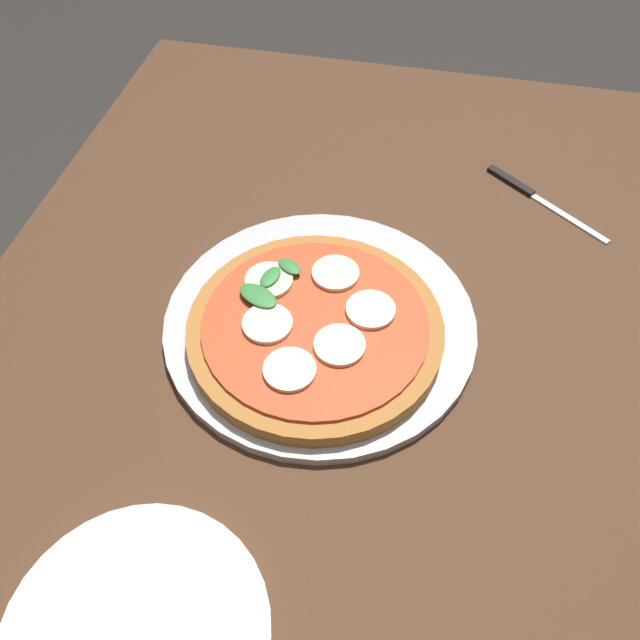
{
  "coord_description": "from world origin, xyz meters",
  "views": [
    {
      "loc": [
        0.4,
        0.05,
        1.33
      ],
      "look_at": [
        -0.05,
        -0.05,
        0.76
      ],
      "focal_mm": 37.33,
      "sensor_mm": 36.0,
      "label": 1
    }
  ],
  "objects": [
    {
      "name": "pizza",
      "position": [
        -0.03,
        -0.05,
        0.78
      ],
      "size": [
        0.27,
        0.27,
        0.03
      ],
      "color": "#B27033",
      "rests_on": "serving_tray"
    },
    {
      "name": "dining_table",
      "position": [
        0.0,
        0.0,
        0.64
      ],
      "size": [
        1.22,
        0.9,
        0.75
      ],
      "color": "#4C301E",
      "rests_on": "ground_plane"
    },
    {
      "name": "serving_tray",
      "position": [
        -0.05,
        -0.05,
        0.76
      ],
      "size": [
        0.34,
        0.34,
        0.01
      ],
      "primitive_type": "cylinder",
      "color": "silver",
      "rests_on": "dining_table"
    },
    {
      "name": "plate_white",
      "position": [
        0.3,
        -0.12,
        0.76
      ],
      "size": [
        0.22,
        0.22,
        0.01
      ],
      "primitive_type": "cylinder",
      "color": "white",
      "rests_on": "dining_table"
    },
    {
      "name": "knife",
      "position": [
        -0.33,
        0.18,
        0.76
      ],
      "size": [
        0.12,
        0.16,
        0.01
      ],
      "color": "black",
      "rests_on": "dining_table"
    },
    {
      "name": "ground_plane",
      "position": [
        0.0,
        0.0,
        0.0
      ],
      "size": [
        6.0,
        6.0,
        0.0
      ],
      "primitive_type": "plane",
      "color": "#2D2B28"
    }
  ]
}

